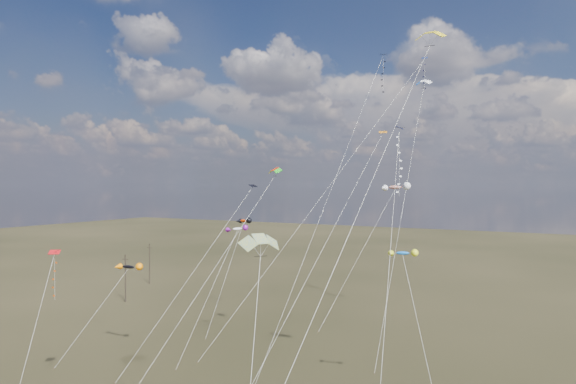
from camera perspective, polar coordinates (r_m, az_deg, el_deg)
The scene contains 17 objects.
utility_pole_near at distance 92.02m, azimuth -17.63°, elevation -9.07°, with size 1.40×0.20×8.00m.
utility_pole_far at distance 107.36m, azimuth -15.13°, elevation -7.64°, with size 1.40×0.20×8.00m.
diamond_black_high at distance 67.96m, azimuth 9.74°, elevation 10.98°, with size 6.04×23.60×37.01m.
diamond_navy_tall at distance 72.39m, azimuth 13.15°, elevation 10.45°, with size 19.06×26.82×37.49m.
diamond_black_mid at distance 56.95m, azimuth -8.00°, elevation -5.16°, with size 8.41×13.72×19.86m.
diamond_red_low at distance 51.83m, azimuth -24.67°, elevation -8.96°, with size 6.01×9.21×13.81m.
diamond_navy_right at distance 47.08m, azimuth 12.16°, elevation 2.21°, with size 3.19×15.31×25.19m.
diamond_orange_center at distance 52.83m, azimuth 6.49°, elevation -1.20°, with size 7.60×18.72×25.76m.
parafoil_yellow at distance 44.90m, azimuth 15.38°, elevation 16.51°, with size 6.78×24.13×32.78m.
parafoil_blue_white at distance 75.24m, azimuth 14.79°, elevation 11.65°, with size 2.26×21.48×34.85m.
parafoil_striped at distance 34.67m, azimuth -3.08°, elevation -5.27°, with size 6.49×12.13×16.90m.
parafoil_tricolor at distance 60.47m, azimuth -1.58°, elevation 2.38°, with size 5.73×19.69×22.16m.
novelty_black_orange at distance 62.82m, azimuth -17.34°, elevation -7.97°, with size 5.53×7.83×10.78m.
novelty_orange_black at distance 77.68m, azimuth -4.98°, elevation -3.26°, with size 3.85×13.28×14.88m.
novelty_white_purple at distance 60.62m, azimuth -5.68°, elevation -4.18°, with size 3.39×9.36×15.02m.
novelty_redwhite_stripe at distance 77.99m, azimuth 11.79°, elevation 0.49°, with size 8.79×13.51×20.14m.
novelty_blue_yellow at distance 47.41m, azimuth 12.65°, elevation -6.75°, with size 6.54×7.27×14.04m.
Camera 1 is at (27.74, -32.44, 19.81)m, focal length 32.00 mm.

